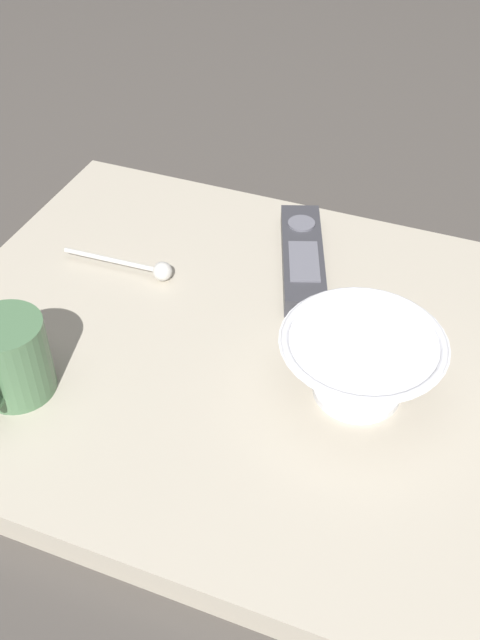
# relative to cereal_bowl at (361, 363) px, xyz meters

# --- Properties ---
(ground_plane) EXTENTS (6.00, 6.00, 0.00)m
(ground_plane) POSITION_rel_cereal_bowl_xyz_m (-0.02, -0.15, -0.07)
(ground_plane) COLOR #47423D
(table) EXTENTS (0.57, 0.67, 0.03)m
(table) POSITION_rel_cereal_bowl_xyz_m (-0.02, -0.15, -0.06)
(table) COLOR #B7AD99
(table) RESTS_ON ground
(cereal_bowl) EXTENTS (0.16, 0.16, 0.07)m
(cereal_bowl) POSITION_rel_cereal_bowl_xyz_m (0.00, 0.00, 0.00)
(cereal_bowl) COLOR silver
(cereal_bowl) RESTS_ON table
(coffee_mug) EXTENTS (0.11, 0.08, 0.09)m
(coffee_mug) POSITION_rel_cereal_bowl_xyz_m (0.12, -0.32, 0.00)
(coffee_mug) COLOR #4C724C
(coffee_mug) RESTS_ON table
(teaspoon) EXTENTS (0.02, 0.14, 0.02)m
(teaspoon) POSITION_rel_cereal_bowl_xyz_m (-0.09, -0.28, -0.03)
(teaspoon) COLOR silver
(teaspoon) RESTS_ON table
(tv_remote_near) EXTENTS (0.20, 0.11, 0.03)m
(tv_remote_near) POSITION_rel_cereal_bowl_xyz_m (-0.18, -0.12, -0.03)
(tv_remote_near) COLOR #38383D
(tv_remote_near) RESTS_ON table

